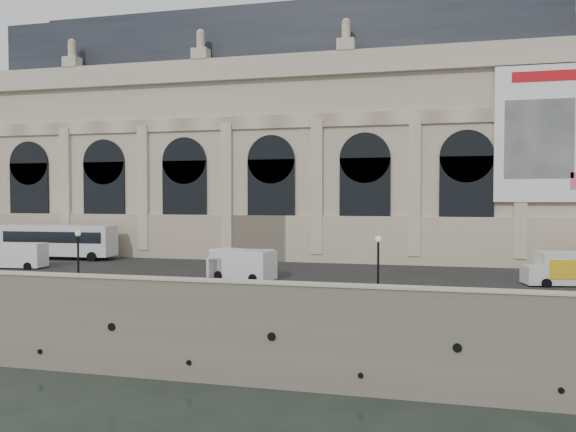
{
  "coord_description": "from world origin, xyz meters",
  "views": [
    {
      "loc": [
        11.85,
        -36.16,
        13.03
      ],
      "look_at": [
        -2.17,
        22.0,
        10.94
      ],
      "focal_mm": 35.0,
      "sensor_mm": 36.0,
      "label": 1
    }
  ],
  "objects_px": {
    "box_truck": "(570,269)",
    "lamp_right": "(378,268)",
    "lamp_left": "(78,258)",
    "van_b": "(239,264)",
    "van_a": "(14,256)",
    "van_c": "(238,264)",
    "bus_left": "(59,240)"
  },
  "relations": [
    {
      "from": "van_c",
      "to": "lamp_left",
      "type": "relative_size",
      "value": 1.33
    },
    {
      "from": "van_a",
      "to": "van_b",
      "type": "height_order",
      "value": "van_b"
    },
    {
      "from": "van_c",
      "to": "lamp_left",
      "type": "bearing_deg",
      "value": -149.04
    },
    {
      "from": "van_a",
      "to": "lamp_right",
      "type": "xyz_separation_m",
      "value": [
        35.8,
        -8.16,
        0.89
      ]
    },
    {
      "from": "lamp_left",
      "to": "bus_left",
      "type": "bearing_deg",
      "value": 129.85
    },
    {
      "from": "van_b",
      "to": "lamp_right",
      "type": "bearing_deg",
      "value": -27.63
    },
    {
      "from": "van_c",
      "to": "lamp_right",
      "type": "bearing_deg",
      "value": -29.53
    },
    {
      "from": "van_a",
      "to": "box_truck",
      "type": "bearing_deg",
      "value": 1.13
    },
    {
      "from": "bus_left",
      "to": "lamp_left",
      "type": "height_order",
      "value": "lamp_left"
    },
    {
      "from": "box_truck",
      "to": "lamp_right",
      "type": "bearing_deg",
      "value": -147.21
    },
    {
      "from": "bus_left",
      "to": "box_truck",
      "type": "relative_size",
      "value": 1.88
    },
    {
      "from": "van_b",
      "to": "lamp_right",
      "type": "xyz_separation_m",
      "value": [
        12.07,
        -6.32,
        0.86
      ]
    },
    {
      "from": "van_b",
      "to": "lamp_left",
      "type": "bearing_deg",
      "value": -152.68
    },
    {
      "from": "van_b",
      "to": "van_c",
      "type": "relative_size",
      "value": 1.06
    },
    {
      "from": "van_b",
      "to": "box_truck",
      "type": "bearing_deg",
      "value": 6.13
    },
    {
      "from": "bus_left",
      "to": "lamp_left",
      "type": "bearing_deg",
      "value": -50.15
    },
    {
      "from": "van_a",
      "to": "van_c",
      "type": "distance_m",
      "value": 23.39
    },
    {
      "from": "van_a",
      "to": "lamp_right",
      "type": "distance_m",
      "value": 36.73
    },
    {
      "from": "box_truck",
      "to": "lamp_right",
      "type": "distance_m",
      "value": 16.89
    },
    {
      "from": "bus_left",
      "to": "van_c",
      "type": "relative_size",
      "value": 2.27
    },
    {
      "from": "van_b",
      "to": "lamp_right",
      "type": "height_order",
      "value": "lamp_right"
    },
    {
      "from": "bus_left",
      "to": "lamp_right",
      "type": "distance_m",
      "value": 39.89
    },
    {
      "from": "bus_left",
      "to": "lamp_right",
      "type": "height_order",
      "value": "lamp_right"
    },
    {
      "from": "van_a",
      "to": "lamp_left",
      "type": "xyz_separation_m",
      "value": [
        12.35,
        -7.72,
        0.88
      ]
    },
    {
      "from": "van_a",
      "to": "lamp_right",
      "type": "relative_size",
      "value": 1.34
    },
    {
      "from": "box_truck",
      "to": "lamp_right",
      "type": "relative_size",
      "value": 1.6
    },
    {
      "from": "bus_left",
      "to": "lamp_left",
      "type": "xyz_separation_m",
      "value": [
        13.05,
        -15.64,
        0.0
      ]
    },
    {
      "from": "lamp_left",
      "to": "lamp_right",
      "type": "height_order",
      "value": "lamp_right"
    },
    {
      "from": "van_a",
      "to": "van_b",
      "type": "xyz_separation_m",
      "value": [
        23.73,
        -1.84,
        0.03
      ]
    },
    {
      "from": "van_a",
      "to": "van_c",
      "type": "height_order",
      "value": "van_a"
    },
    {
      "from": "bus_left",
      "to": "lamp_left",
      "type": "distance_m",
      "value": 20.37
    },
    {
      "from": "bus_left",
      "to": "van_a",
      "type": "xyz_separation_m",
      "value": [
        0.7,
        -7.93,
        -0.87
      ]
    }
  ]
}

